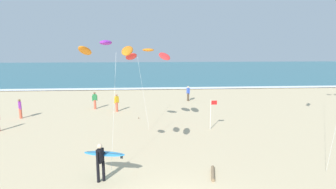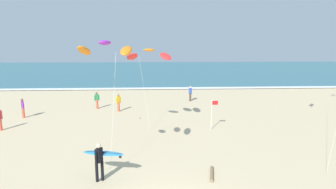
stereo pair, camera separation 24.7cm
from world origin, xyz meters
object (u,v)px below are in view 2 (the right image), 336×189
kite_arc_violet_near (105,48)px  lifeguard_flag (212,112)px  bystander_purple_top (23,108)px  bystander_green_top (97,100)px  bystander_red_top (0,119)px  driftwood_log (212,174)px  bystander_blue_top (190,93)px  surfer_trailing (101,157)px  kite_arc_amber_mid (149,54)px  bystander_yellow_top (118,102)px

kite_arc_violet_near → lifeguard_flag: kite_arc_violet_near is taller
bystander_purple_top → bystander_green_top: bearing=28.8°
bystander_red_top → driftwood_log: 15.03m
bystander_blue_top → lifeguard_flag: bearing=-88.7°
surfer_trailing → driftwood_log: bearing=1.1°
bystander_red_top → bystander_blue_top: 17.11m
kite_arc_violet_near → kite_arc_amber_mid: 6.55m
bystander_red_top → bystander_blue_top: size_ratio=1.00×
bystander_green_top → lifeguard_flag: size_ratio=0.76×
bystander_blue_top → bystander_yellow_top: bearing=-149.1°
kite_arc_violet_near → driftwood_log: kite_arc_violet_near is taller
bystander_green_top → kite_arc_amber_mid: bearing=-54.0°
kite_arc_amber_mid → bystander_blue_top: kite_arc_amber_mid is taller
kite_arc_amber_mid → lifeguard_flag: 5.85m
bystander_red_top → bystander_blue_top: (14.40, 9.23, 0.00)m
kite_arc_amber_mid → driftwood_log: size_ratio=4.22×
kite_arc_amber_mid → bystander_green_top: (-5.00, 6.87, -4.39)m
kite_arc_amber_mid → bystander_blue_top: (4.11, 9.90, -4.39)m
bystander_purple_top → bystander_yellow_top: size_ratio=1.00×
kite_arc_violet_near → bystander_purple_top: kite_arc_violet_near is taller
bystander_red_top → bystander_blue_top: same height
bystander_yellow_top → driftwood_log: (5.75, -12.24, -0.74)m
surfer_trailing → bystander_red_top: (-8.30, 7.29, -0.23)m
bystander_purple_top → bystander_yellow_top: (7.44, 1.76, 0.00)m
bystander_purple_top → bystander_blue_top: same height
kite_arc_violet_near → bystander_red_top: size_ratio=3.76×
bystander_red_top → lifeguard_flag: lifeguard_flag is taller
bystander_red_top → bystander_yellow_top: size_ratio=1.00×
bystander_green_top → bystander_red_top: bearing=-130.5°
kite_arc_amber_mid → bystander_purple_top: kite_arc_amber_mid is taller
lifeguard_flag → bystander_red_top: bearing=177.9°
bystander_red_top → kite_arc_amber_mid: bearing=-3.7°
kite_arc_violet_near → bystander_yellow_top: (-1.18, 12.04, -4.84)m
kite_arc_violet_near → lifeguard_flag: bearing=47.0°
bystander_yellow_top → bystander_green_top: bearing=151.6°
bystander_green_top → surfer_trailing: bearing=-77.5°
surfer_trailing → bystander_purple_top: 13.45m
bystander_red_top → bystander_blue_top: bearing=32.6°
kite_arc_violet_near → bystander_green_top: bearing=104.1°
bystander_purple_top → bystander_blue_top: size_ratio=1.00×
bystander_red_top → driftwood_log: (13.18, -7.19, -0.74)m
bystander_blue_top → lifeguard_flag: 9.78m
bystander_red_top → kite_arc_violet_near: bearing=-39.1°
bystander_purple_top → bystander_green_top: same height
kite_arc_amber_mid → bystander_green_top: bearing=126.0°
driftwood_log → surfer_trailing: bearing=-178.9°
kite_arc_amber_mid → bystander_blue_top: bearing=67.4°
bystander_blue_top → bystander_green_top: 9.60m
surfer_trailing → kite_arc_amber_mid: 8.07m
bystander_purple_top → lifeguard_flag: (14.63, -3.82, 0.45)m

